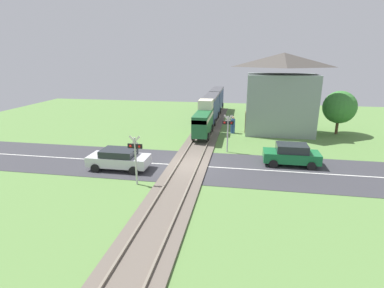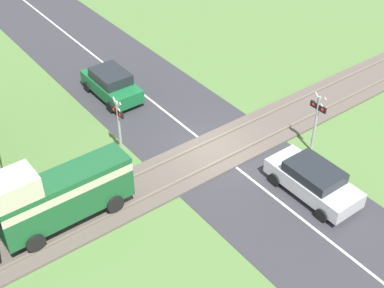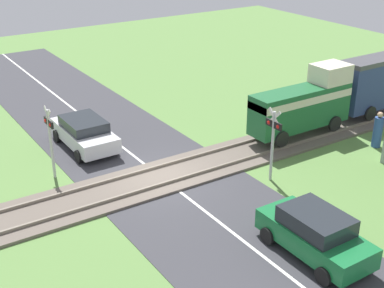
% 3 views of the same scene
% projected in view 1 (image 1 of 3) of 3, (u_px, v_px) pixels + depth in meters
% --- Properties ---
extents(ground_plane, '(60.00, 60.00, 0.00)m').
position_uv_depth(ground_plane, '(188.00, 166.00, 21.51)').
color(ground_plane, '#5B8442').
extents(road_surface, '(48.00, 6.40, 0.02)m').
position_uv_depth(road_surface, '(188.00, 166.00, 21.51)').
color(road_surface, '#38383D').
rests_on(road_surface, ground_plane).
extents(track_bed, '(2.80, 48.00, 0.24)m').
position_uv_depth(track_bed, '(188.00, 165.00, 21.49)').
color(track_bed, '#665B51').
rests_on(track_bed, ground_plane).
extents(train, '(1.58, 19.68, 3.18)m').
position_uv_depth(train, '(212.00, 106.00, 35.07)').
color(train, '#1E6033').
rests_on(train, track_bed).
extents(car_near_crossing, '(4.17, 1.94, 1.43)m').
position_uv_depth(car_near_crossing, '(119.00, 159.00, 20.69)').
color(car_near_crossing, silver).
rests_on(car_near_crossing, ground_plane).
extents(car_far_side, '(3.91, 1.86, 1.56)m').
position_uv_depth(car_far_side, '(291.00, 154.00, 21.44)').
color(car_far_side, '#197038').
rests_on(car_far_side, ground_plane).
extents(crossing_signal_west_approach, '(0.90, 0.18, 3.11)m').
position_uv_depth(crossing_signal_west_approach, '(135.00, 154.00, 17.87)').
color(crossing_signal_west_approach, '#B7B7B7').
rests_on(crossing_signal_west_approach, ground_plane).
extents(crossing_signal_east_approach, '(0.90, 0.18, 3.11)m').
position_uv_depth(crossing_signal_east_approach, '(228.00, 128.00, 24.00)').
color(crossing_signal_east_approach, '#B7B7B7').
rests_on(crossing_signal_east_approach, ground_plane).
extents(station_building, '(7.09, 4.32, 7.86)m').
position_uv_depth(station_building, '(281.00, 95.00, 29.42)').
color(station_building, gray).
rests_on(station_building, ground_plane).
extents(pedestrian_by_station, '(0.43, 0.43, 1.73)m').
position_uv_depth(pedestrian_by_station, '(233.00, 126.00, 30.30)').
color(pedestrian_by_station, '#2D4C8E').
rests_on(pedestrian_by_station, ground_plane).
extents(tree_by_station, '(3.19, 3.19, 4.31)m').
position_uv_depth(tree_by_station, '(340.00, 107.00, 29.48)').
color(tree_by_station, brown).
rests_on(tree_by_station, ground_plane).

